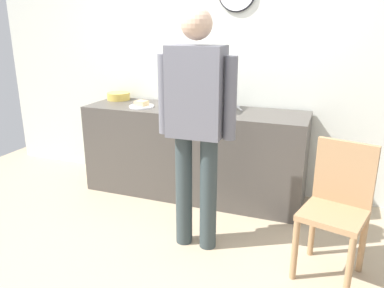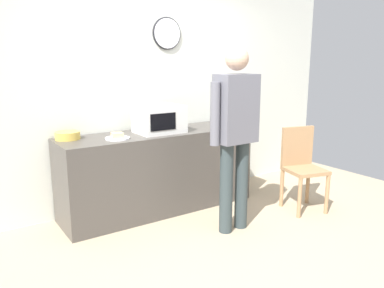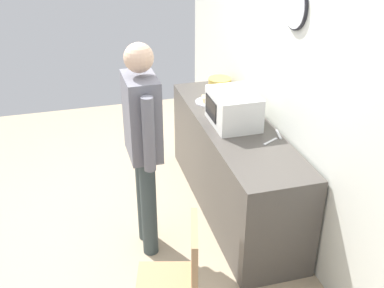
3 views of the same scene
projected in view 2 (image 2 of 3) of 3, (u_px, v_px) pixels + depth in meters
name	position (u px, v px, depth m)	size (l,w,h in m)	color
ground_plane	(240.00, 246.00, 3.54)	(6.00, 6.00, 0.00)	tan
back_wall	(154.00, 93.00, 4.57)	(5.40, 0.13, 2.60)	silver
kitchen_counter	(159.00, 171.00, 4.35)	(2.20, 0.62, 0.90)	#4C4742
microwave	(159.00, 119.00, 4.20)	(0.50, 0.39, 0.30)	silver
sandwich_plate	(117.00, 137.00, 3.88)	(0.25, 0.25, 0.07)	white
salad_bowl	(68.00, 135.00, 3.86)	(0.25, 0.25, 0.08)	gold
fork_utensil	(182.00, 126.00, 4.61)	(0.17, 0.02, 0.01)	silver
spoon_utensil	(170.00, 126.00, 4.65)	(0.17, 0.02, 0.01)	silver
person_standing	(235.00, 126.00, 3.68)	(0.59, 0.25, 1.81)	#323E40
wooden_chair	(302.00, 164.00, 4.37)	(0.49, 0.49, 0.94)	#A87F56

